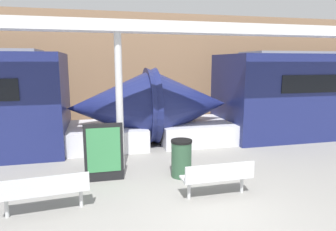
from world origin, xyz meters
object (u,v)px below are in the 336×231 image
Objects in this scene: bench_near at (218,176)px; trash_bin at (181,158)px; bench_far at (44,190)px; poster_board at (104,152)px; support_column_near at (119,103)px.

trash_bin is (-0.42, 1.31, -0.01)m from bench_near.
poster_board reaches higher than bench_far.
bench_near is 2.72m from poster_board.
bench_near is at bearing -50.41° from support_column_near.
support_column_near is at bearing 147.39° from trash_bin.
support_column_near reaches higher than trash_bin.
poster_board is 0.40× the size of support_column_near.
trash_bin is 1.89m from poster_board.
poster_board is at bearing -121.33° from support_column_near.
trash_bin is 2.13m from support_column_near.
bench_near is 3.15m from support_column_near.
support_column_near is at bearing 128.78° from bench_near.
poster_board is (-2.29, 1.46, 0.23)m from bench_near.
poster_board reaches higher than bench_near.
support_column_near is at bearing 47.64° from bench_far.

